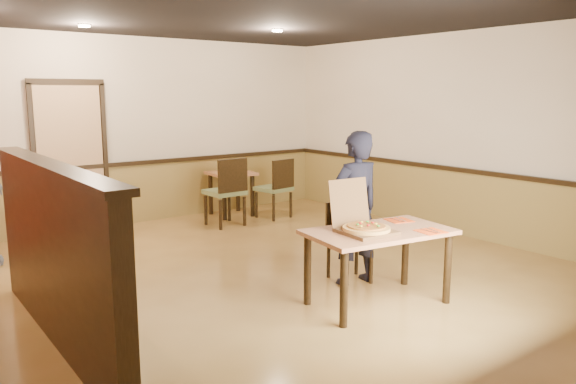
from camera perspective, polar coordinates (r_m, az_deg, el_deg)
name	(u,v)px	position (r m, az deg, el deg)	size (l,w,h in m)	color
floor	(254,284)	(5.95, -3.49, -9.28)	(7.00, 7.00, 0.00)	#B98B48
ceiling	(251,5)	(5.68, -3.80, 18.44)	(7.00, 7.00, 0.00)	black
wall_back	(123,132)	(8.78, -16.40, 5.91)	(7.00, 7.00, 0.00)	beige
wall_right	(465,135)	(8.11, 17.57, 5.55)	(7.00, 7.00, 0.00)	beige
wainscot_back	(127,194)	(8.86, -16.03, -0.24)	(7.00, 0.04, 0.90)	olive
chair_rail_back	(126,164)	(8.77, -16.13, 2.77)	(7.00, 0.06, 0.06)	black
wainscot_right	(460,203)	(8.21, 17.11, -1.08)	(0.04, 7.00, 0.90)	olive
chair_rail_right	(461,170)	(8.12, 17.19, 2.16)	(0.06, 7.00, 0.06)	black
back_door	(71,159)	(8.52, -21.22, 3.16)	(0.90, 0.06, 2.10)	tan
booth_partition	(54,252)	(4.78, -22.66, -5.66)	(0.20, 3.10, 1.44)	black
spot_b	(84,26)	(7.59, -19.99, 15.59)	(0.14, 0.14, 0.02)	beige
spot_c	(277,31)	(7.69, -1.10, 16.08)	(0.14, 0.14, 0.02)	beige
main_table	(379,241)	(5.30, 9.18, -4.95)	(1.43, 0.95, 0.72)	tan
diner_chair	(347,238)	(6.00, 6.05, -4.68)	(0.50, 0.50, 0.82)	#637041
side_chair_left	(227,189)	(8.37, -6.19, 0.28)	(0.52, 0.52, 1.03)	#637041
side_chair_right	(277,186)	(8.87, -1.16, 0.62)	(0.54, 0.54, 0.95)	#637041
side_table	(231,183)	(9.13, -5.79, 0.96)	(0.71, 0.71, 0.71)	tan
diner	(355,208)	(5.81, 6.83, -1.66)	(0.58, 0.38, 1.59)	black
pizza_box	(363,226)	(5.15, 7.64, -3.44)	(0.48, 0.55, 0.46)	brown
pizza	(366,228)	(5.12, 7.97, -3.68)	(0.43, 0.43, 0.03)	#E8AD54
napkin_near	(431,231)	(5.31, 14.32, -3.89)	(0.26, 0.26, 0.01)	#EB4610
napkin_far	(399,220)	(5.70, 11.21, -2.82)	(0.28, 0.28, 0.01)	#EB4610
condiment	(230,167)	(9.21, -5.96, 2.57)	(0.06, 0.06, 0.14)	#9C3F1C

